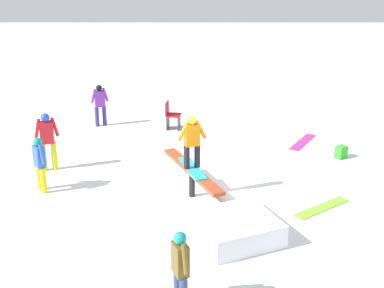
{
  "coord_description": "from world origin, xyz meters",
  "views": [
    {
      "loc": [
        -11.18,
        -0.01,
        5.43
      ],
      "look_at": [
        0.0,
        0.0,
        1.29
      ],
      "focal_mm": 50.0,
      "sensor_mm": 36.0,
      "label": 1
    }
  ],
  "objects_px": {
    "folding_chair": "(172,116)",
    "bystander_purple": "(100,103)",
    "backpack_on_snow": "(341,152)",
    "bystander_brown": "(180,267)",
    "rail_feature": "(192,173)",
    "loose_snowboard_lime": "(322,208)",
    "bystander_red": "(47,139)",
    "bystander_blue": "(40,162)",
    "main_rider_on_rail": "(192,144)",
    "loose_snowboard_magenta": "(303,142)"
  },
  "relations": [
    {
      "from": "folding_chair",
      "to": "bystander_purple",
      "type": "bearing_deg",
      "value": 90.51
    },
    {
      "from": "bystander_purple",
      "to": "backpack_on_snow",
      "type": "bearing_deg",
      "value": -43.62
    },
    {
      "from": "bystander_brown",
      "to": "rail_feature",
      "type": "bearing_deg",
      "value": -24.58
    },
    {
      "from": "rail_feature",
      "to": "loose_snowboard_lime",
      "type": "xyz_separation_m",
      "value": [
        -0.61,
        -2.87,
        -0.58
      ]
    },
    {
      "from": "bystander_red",
      "to": "folding_chair",
      "type": "height_order",
      "value": "bystander_red"
    },
    {
      "from": "rail_feature",
      "to": "bystander_blue",
      "type": "bearing_deg",
      "value": 61.67
    },
    {
      "from": "main_rider_on_rail",
      "to": "bystander_brown",
      "type": "height_order",
      "value": "main_rider_on_rail"
    },
    {
      "from": "folding_chair",
      "to": "bystander_blue",
      "type": "bearing_deg",
      "value": 156.4
    },
    {
      "from": "bystander_red",
      "to": "loose_snowboard_lime",
      "type": "xyz_separation_m",
      "value": [
        -2.17,
        -6.55,
        -0.84
      ]
    },
    {
      "from": "bystander_brown",
      "to": "loose_snowboard_lime",
      "type": "distance_m",
      "value": 4.69
    },
    {
      "from": "backpack_on_snow",
      "to": "loose_snowboard_lime",
      "type": "bearing_deg",
      "value": 30.74
    },
    {
      "from": "bystander_blue",
      "to": "bystander_brown",
      "type": "bearing_deg",
      "value": -179.68
    },
    {
      "from": "bystander_purple",
      "to": "folding_chair",
      "type": "bearing_deg",
      "value": -29.96
    },
    {
      "from": "bystander_purple",
      "to": "bystander_blue",
      "type": "relative_size",
      "value": 1.01
    },
    {
      "from": "main_rider_on_rail",
      "to": "bystander_brown",
      "type": "relative_size",
      "value": 0.99
    },
    {
      "from": "bystander_red",
      "to": "loose_snowboard_magenta",
      "type": "distance_m",
      "value": 7.29
    },
    {
      "from": "bystander_purple",
      "to": "loose_snowboard_lime",
      "type": "xyz_separation_m",
      "value": [
        -5.79,
        -5.8,
        -0.74
      ]
    },
    {
      "from": "rail_feature",
      "to": "bystander_purple",
      "type": "xyz_separation_m",
      "value": [
        5.18,
        2.94,
        0.16
      ]
    },
    {
      "from": "loose_snowboard_magenta",
      "to": "folding_chair",
      "type": "distance_m",
      "value": 4.12
    },
    {
      "from": "backpack_on_snow",
      "to": "bystander_red",
      "type": "bearing_deg",
      "value": -31.46
    },
    {
      "from": "loose_snowboard_lime",
      "to": "loose_snowboard_magenta",
      "type": "distance_m",
      "value": 4.25
    },
    {
      "from": "bystander_blue",
      "to": "loose_snowboard_lime",
      "type": "relative_size",
      "value": 0.87
    },
    {
      "from": "backpack_on_snow",
      "to": "bystander_purple",
      "type": "bearing_deg",
      "value": -59.34
    },
    {
      "from": "bystander_purple",
      "to": "backpack_on_snow",
      "type": "xyz_separation_m",
      "value": [
        -2.79,
        -7.0,
        -0.59
      ]
    },
    {
      "from": "bystander_brown",
      "to": "loose_snowboard_lime",
      "type": "bearing_deg",
      "value": -63.25
    },
    {
      "from": "main_rider_on_rail",
      "to": "bystander_purple",
      "type": "xyz_separation_m",
      "value": [
        5.18,
        2.94,
        -0.54
      ]
    },
    {
      "from": "bystander_purple",
      "to": "loose_snowboard_magenta",
      "type": "distance_m",
      "value": 6.44
    },
    {
      "from": "bystander_purple",
      "to": "folding_chair",
      "type": "xyz_separation_m",
      "value": [
        -0.33,
        -2.29,
        -0.34
      ]
    },
    {
      "from": "bystander_brown",
      "to": "bystander_red",
      "type": "xyz_separation_m",
      "value": [
        5.66,
        3.5,
        0.08
      ]
    },
    {
      "from": "rail_feature",
      "to": "main_rider_on_rail",
      "type": "xyz_separation_m",
      "value": [
        0.0,
        0.0,
        0.71
      ]
    },
    {
      "from": "bystander_red",
      "to": "backpack_on_snow",
      "type": "relative_size",
      "value": 4.47
    },
    {
      "from": "bystander_brown",
      "to": "loose_snowboard_magenta",
      "type": "distance_m",
      "value": 8.49
    },
    {
      "from": "bystander_red",
      "to": "bystander_blue",
      "type": "height_order",
      "value": "bystander_red"
    },
    {
      "from": "rail_feature",
      "to": "bystander_brown",
      "type": "bearing_deg",
      "value": 153.57
    },
    {
      "from": "main_rider_on_rail",
      "to": "loose_snowboard_magenta",
      "type": "height_order",
      "value": "main_rider_on_rail"
    },
    {
      "from": "loose_snowboard_magenta",
      "to": "backpack_on_snow",
      "type": "relative_size",
      "value": 4.54
    },
    {
      "from": "main_rider_on_rail",
      "to": "loose_snowboard_lime",
      "type": "xyz_separation_m",
      "value": [
        -0.61,
        -2.87,
        -1.29
      ]
    },
    {
      "from": "bystander_purple",
      "to": "loose_snowboard_lime",
      "type": "bearing_deg",
      "value": -66.81
    },
    {
      "from": "loose_snowboard_magenta",
      "to": "folding_chair",
      "type": "xyz_separation_m",
      "value": [
        1.24,
        3.91,
        0.4
      ]
    },
    {
      "from": "bystander_blue",
      "to": "bystander_red",
      "type": "bearing_deg",
      "value": -30.73
    },
    {
      "from": "bystander_purple",
      "to": "backpack_on_snow",
      "type": "height_order",
      "value": "bystander_purple"
    },
    {
      "from": "bystander_brown",
      "to": "folding_chair",
      "type": "height_order",
      "value": "bystander_brown"
    },
    {
      "from": "main_rider_on_rail",
      "to": "loose_snowboard_magenta",
      "type": "bearing_deg",
      "value": -59.51
    },
    {
      "from": "main_rider_on_rail",
      "to": "backpack_on_snow",
      "type": "bearing_deg",
      "value": -77.02
    },
    {
      "from": "folding_chair",
      "to": "backpack_on_snow",
      "type": "xyz_separation_m",
      "value": [
        -2.47,
        -4.71,
        -0.24
      ]
    },
    {
      "from": "bystander_purple",
      "to": "loose_snowboard_lime",
      "type": "relative_size",
      "value": 0.87
    },
    {
      "from": "bystander_red",
      "to": "folding_chair",
      "type": "xyz_separation_m",
      "value": [
        3.3,
        -3.04,
        -0.44
      ]
    },
    {
      "from": "rail_feature",
      "to": "loose_snowboard_lime",
      "type": "bearing_deg",
      "value": -126.02
    },
    {
      "from": "bystander_purple",
      "to": "bystander_blue",
      "type": "bearing_deg",
      "value": -118.79
    },
    {
      "from": "folding_chair",
      "to": "bystander_red",
      "type": "bearing_deg",
      "value": 145.98
    }
  ]
}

